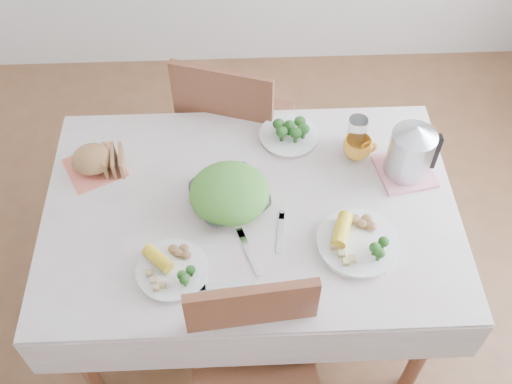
{
  "coord_description": "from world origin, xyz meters",
  "views": [
    {
      "loc": [
        -0.04,
        -1.32,
        2.49
      ],
      "look_at": [
        0.02,
        0.02,
        0.82
      ],
      "focal_mm": 42.0,
      "sensor_mm": 36.0,
      "label": 1
    }
  ],
  "objects_px": {
    "dining_table": "(251,263)",
    "chair_far": "(238,130)",
    "dinner_plate_left": "(172,270)",
    "dinner_plate_right": "(358,243)",
    "salad_bowl": "(230,198)",
    "electric_kettle": "(411,151)",
    "yellow_mug": "(357,148)"
  },
  "relations": [
    {
      "from": "yellow_mug",
      "to": "dinner_plate_right",
      "type": "bearing_deg",
      "value": -97.71
    },
    {
      "from": "chair_far",
      "to": "dinner_plate_right",
      "type": "bearing_deg",
      "value": 132.3
    },
    {
      "from": "yellow_mug",
      "to": "electric_kettle",
      "type": "height_order",
      "value": "electric_kettle"
    },
    {
      "from": "chair_far",
      "to": "dinner_plate_right",
      "type": "height_order",
      "value": "chair_far"
    },
    {
      "from": "chair_far",
      "to": "dinner_plate_left",
      "type": "relative_size",
      "value": 4.05
    },
    {
      "from": "dinner_plate_right",
      "to": "electric_kettle",
      "type": "relative_size",
      "value": 1.24
    },
    {
      "from": "chair_far",
      "to": "salad_bowl",
      "type": "bearing_deg",
      "value": 104.37
    },
    {
      "from": "dining_table",
      "to": "dinner_plate_left",
      "type": "relative_size",
      "value": 5.74
    },
    {
      "from": "dinner_plate_right",
      "to": "electric_kettle",
      "type": "distance_m",
      "value": 0.41
    },
    {
      "from": "dining_table",
      "to": "electric_kettle",
      "type": "xyz_separation_m",
      "value": [
        0.59,
        0.14,
        0.51
      ]
    },
    {
      "from": "chair_far",
      "to": "dinner_plate_left",
      "type": "height_order",
      "value": "chair_far"
    },
    {
      "from": "salad_bowl",
      "to": "dinner_plate_left",
      "type": "height_order",
      "value": "salad_bowl"
    },
    {
      "from": "chair_far",
      "to": "yellow_mug",
      "type": "distance_m",
      "value": 0.73
    },
    {
      "from": "dining_table",
      "to": "dinner_plate_right",
      "type": "bearing_deg",
      "value": -26.9
    },
    {
      "from": "salad_bowl",
      "to": "dinner_plate_left",
      "type": "bearing_deg",
      "value": -124.99
    },
    {
      "from": "dinner_plate_left",
      "to": "yellow_mug",
      "type": "bearing_deg",
      "value": 35.91
    },
    {
      "from": "salad_bowl",
      "to": "yellow_mug",
      "type": "bearing_deg",
      "value": 23.98
    },
    {
      "from": "dining_table",
      "to": "electric_kettle",
      "type": "distance_m",
      "value": 0.79
    },
    {
      "from": "salad_bowl",
      "to": "dinner_plate_left",
      "type": "relative_size",
      "value": 1.11
    },
    {
      "from": "yellow_mug",
      "to": "salad_bowl",
      "type": "bearing_deg",
      "value": -156.02
    },
    {
      "from": "electric_kettle",
      "to": "chair_far",
      "type": "bearing_deg",
      "value": 156.54
    },
    {
      "from": "dining_table",
      "to": "salad_bowl",
      "type": "xyz_separation_m",
      "value": [
        -0.08,
        0.01,
        0.42
      ]
    },
    {
      "from": "chair_far",
      "to": "salad_bowl",
      "type": "xyz_separation_m",
      "value": [
        -0.04,
        -0.67,
        0.33
      ]
    },
    {
      "from": "salad_bowl",
      "to": "dinner_plate_right",
      "type": "relative_size",
      "value": 0.95
    },
    {
      "from": "chair_far",
      "to": "salad_bowl",
      "type": "height_order",
      "value": "chair_far"
    },
    {
      "from": "yellow_mug",
      "to": "dining_table",
      "type": "bearing_deg",
      "value": -150.78
    },
    {
      "from": "dining_table",
      "to": "chair_far",
      "type": "bearing_deg",
      "value": 93.02
    },
    {
      "from": "salad_bowl",
      "to": "chair_far",
      "type": "bearing_deg",
      "value": 86.69
    },
    {
      "from": "dining_table",
      "to": "yellow_mug",
      "type": "xyz_separation_m",
      "value": [
        0.42,
        0.23,
        0.43
      ]
    },
    {
      "from": "dining_table",
      "to": "chair_far",
      "type": "height_order",
      "value": "chair_far"
    },
    {
      "from": "dinner_plate_left",
      "to": "dinner_plate_right",
      "type": "relative_size",
      "value": 0.85
    },
    {
      "from": "electric_kettle",
      "to": "yellow_mug",
      "type": "bearing_deg",
      "value": 168.34
    }
  ]
}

